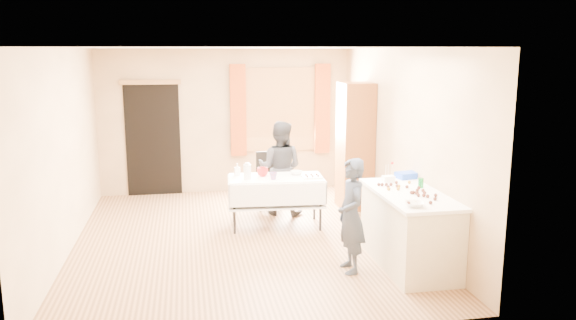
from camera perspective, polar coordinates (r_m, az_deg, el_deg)
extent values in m
cube|color=#9E7047|center=(7.88, -4.65, -8.06)|extent=(4.50, 5.50, 0.02)
cube|color=white|center=(7.44, -4.97, 11.36)|extent=(4.50, 5.50, 0.02)
cube|color=tan|center=(10.27, -6.34, 3.94)|extent=(4.50, 0.02, 2.60)
cube|color=tan|center=(4.87, -1.58, -4.07)|extent=(4.50, 0.02, 2.60)
cube|color=tan|center=(7.67, -21.85, 0.76)|extent=(0.02, 5.50, 2.60)
cube|color=tan|center=(8.08, 11.35, 1.84)|extent=(0.02, 5.50, 2.60)
cube|color=olive|center=(10.33, -0.78, 5.17)|extent=(1.32, 0.06, 1.52)
cube|color=white|center=(10.31, -0.77, 5.16)|extent=(1.20, 0.02, 1.40)
cube|color=#A84317|center=(10.18, -5.08, 5.03)|extent=(0.28, 0.06, 1.65)
cube|color=#A84317|center=(10.44, 3.51, 5.21)|extent=(0.28, 0.06, 1.65)
cube|color=black|center=(10.27, -13.54, 2.01)|extent=(0.95, 0.04, 2.00)
cube|color=olive|center=(10.14, -13.81, 7.69)|extent=(1.05, 0.06, 0.08)
cube|color=brown|center=(9.22, 6.82, 1.42)|extent=(0.50, 0.60, 2.06)
cube|color=beige|center=(6.97, 12.20, -7.05)|extent=(0.71, 1.56, 0.86)
cube|color=white|center=(6.85, 12.36, -3.39)|extent=(0.77, 1.62, 0.04)
cube|color=white|center=(8.20, -1.24, -1.87)|extent=(1.40, 0.77, 0.04)
cube|color=black|center=(9.21, -1.95, -2.47)|extent=(0.38, 0.38, 0.05)
cube|color=black|center=(9.33, -2.10, -0.77)|extent=(0.38, 0.04, 0.54)
imported|color=#262E41|center=(6.60, 6.43, -5.64)|extent=(0.53, 0.37, 1.36)
imported|color=black|center=(8.84, -0.81, -0.82)|extent=(1.13, 1.09, 1.49)
cylinder|color=#167D2D|center=(7.08, 13.34, -2.27)|extent=(0.08, 0.08, 0.12)
imported|color=white|center=(6.23, 12.72, -4.41)|extent=(0.31, 0.31, 0.05)
cube|color=white|center=(7.30, 10.16, -1.91)|extent=(0.16, 0.11, 0.08)
cube|color=blue|center=(7.57, 12.08, -1.51)|extent=(0.33, 0.26, 0.08)
cylinder|color=silver|center=(8.03, -4.16, -1.23)|extent=(0.13, 0.13, 0.22)
imported|color=red|center=(8.24, -2.60, -1.22)|extent=(0.21, 0.21, 0.13)
imported|color=red|center=(8.02, -1.51, -1.63)|extent=(0.15, 0.15, 0.10)
imported|color=white|center=(8.34, 0.85, -1.31)|extent=(0.24, 0.24, 0.06)
cube|color=white|center=(8.15, 2.46, -1.74)|extent=(0.29, 0.21, 0.02)
imported|color=white|center=(8.31, -5.18, -0.96)|extent=(0.09, 0.09, 0.18)
sphere|color=#3F2314|center=(6.33, 12.87, -4.22)|extent=(0.04, 0.04, 0.04)
sphere|color=#381912|center=(7.08, 9.21, -2.45)|extent=(0.04, 0.04, 0.04)
sphere|color=#381912|center=(6.77, 13.70, -3.25)|extent=(0.04, 0.04, 0.04)
sphere|color=#381912|center=(6.76, 12.60, -3.22)|extent=(0.04, 0.04, 0.04)
sphere|color=#381912|center=(6.28, 12.14, -4.31)|extent=(0.04, 0.04, 0.04)
sphere|color=#381912|center=(6.98, 10.13, -2.68)|extent=(0.04, 0.04, 0.04)
sphere|color=#3F2314|center=(7.26, 12.22, -2.22)|extent=(0.04, 0.04, 0.04)
sphere|color=#381912|center=(7.00, 13.14, -2.75)|extent=(0.04, 0.04, 0.04)
sphere|color=#381912|center=(6.88, 12.99, -2.99)|extent=(0.04, 0.04, 0.04)
sphere|color=#381912|center=(7.08, 9.55, -2.47)|extent=(0.04, 0.04, 0.04)
sphere|color=#381912|center=(7.08, 9.95, -2.48)|extent=(0.04, 0.04, 0.04)
sphere|color=#381912|center=(7.03, 11.02, -2.61)|extent=(0.04, 0.04, 0.04)
sphere|color=#3F2314|center=(6.89, 11.13, -2.89)|extent=(0.04, 0.04, 0.04)
sphere|color=#381912|center=(6.63, 14.00, -3.58)|extent=(0.04, 0.04, 0.04)
sphere|color=#381912|center=(6.69, 14.77, -3.47)|extent=(0.04, 0.04, 0.04)
sphere|color=#381912|center=(6.76, 12.91, -3.23)|extent=(0.04, 0.04, 0.04)
sphere|color=#381912|center=(7.02, 11.99, -2.67)|extent=(0.04, 0.04, 0.04)
sphere|color=#381912|center=(6.36, 14.28, -4.21)|extent=(0.04, 0.04, 0.04)
sphere|color=#3F2314|center=(7.03, 11.19, -2.62)|extent=(0.04, 0.04, 0.04)
sphere|color=#381912|center=(7.22, 10.95, -2.25)|extent=(0.04, 0.04, 0.04)
sphere|color=#381912|center=(7.10, 10.41, -2.45)|extent=(0.04, 0.04, 0.04)
sphere|color=#381912|center=(6.87, 13.55, -3.03)|extent=(0.04, 0.04, 0.04)
sphere|color=#381912|center=(6.65, 13.10, -3.49)|extent=(0.04, 0.04, 0.04)
sphere|color=#381912|center=(6.73, 12.97, -3.30)|extent=(0.04, 0.04, 0.04)
sphere|color=#3F2314|center=(6.87, 10.18, -2.90)|extent=(0.04, 0.04, 0.04)
sphere|color=#381912|center=(6.65, 13.63, -3.50)|extent=(0.04, 0.04, 0.04)
sphere|color=#381912|center=(6.75, 12.43, -3.24)|extent=(0.04, 0.04, 0.04)
sphere|color=#381912|center=(6.53, 14.72, -3.83)|extent=(0.04, 0.04, 0.04)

